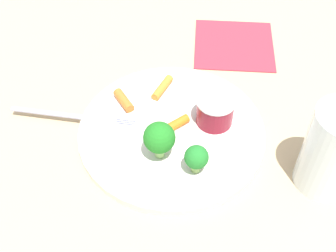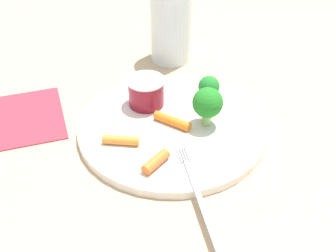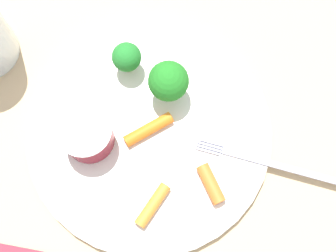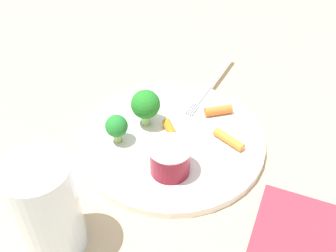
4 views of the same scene
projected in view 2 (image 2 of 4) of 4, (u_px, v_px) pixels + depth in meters
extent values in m
plane|color=tan|center=(172.00, 131.00, 0.65)|extent=(2.40, 2.40, 0.00)
cylinder|color=silver|center=(172.00, 128.00, 0.65)|extent=(0.27, 0.27, 0.01)
cylinder|color=maroon|center=(146.00, 93.00, 0.67)|extent=(0.05, 0.05, 0.04)
cylinder|color=silver|center=(146.00, 81.00, 0.66)|extent=(0.06, 0.06, 0.00)
cylinder|color=#92C36B|center=(207.00, 118.00, 0.64)|extent=(0.01, 0.01, 0.02)
sphere|color=#207721|center=(208.00, 103.00, 0.62)|extent=(0.04, 0.04, 0.04)
cylinder|color=#86AA5A|center=(208.00, 98.00, 0.68)|extent=(0.01, 0.01, 0.02)
sphere|color=#217629|center=(209.00, 86.00, 0.67)|extent=(0.03, 0.03, 0.03)
cylinder|color=orange|center=(172.00, 122.00, 0.64)|extent=(0.04, 0.06, 0.01)
cylinder|color=orange|center=(121.00, 140.00, 0.61)|extent=(0.01, 0.05, 0.01)
cylinder|color=orange|center=(156.00, 162.00, 0.57)|extent=(0.04, 0.03, 0.01)
cube|color=#ACAEC6|center=(203.00, 208.00, 0.52)|extent=(0.15, 0.06, 0.00)
cube|color=#ACAEC6|center=(180.00, 156.00, 0.59)|extent=(0.03, 0.01, 0.00)
cube|color=#ACAEC6|center=(182.00, 155.00, 0.59)|extent=(0.03, 0.01, 0.00)
cube|color=#ACAEC6|center=(185.00, 155.00, 0.59)|extent=(0.03, 0.01, 0.00)
cube|color=#ACAEC6|center=(187.00, 154.00, 0.59)|extent=(0.03, 0.01, 0.00)
cylinder|color=silver|center=(171.00, 25.00, 0.78)|extent=(0.07, 0.07, 0.13)
cube|color=#B32D3C|center=(16.00, 119.00, 0.67)|extent=(0.18, 0.18, 0.00)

